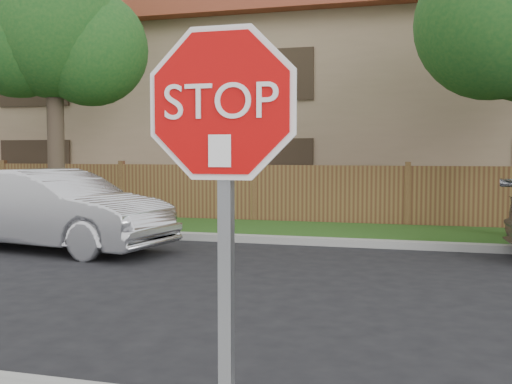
% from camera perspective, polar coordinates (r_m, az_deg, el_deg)
% --- Properties ---
extents(far_curb, '(70.00, 0.30, 0.15)m').
position_cam_1_polar(far_curb, '(12.44, 13.82, -4.91)').
color(far_curb, gray).
rests_on(far_curb, ground).
extents(grass_strip, '(70.00, 3.00, 0.12)m').
position_cam_1_polar(grass_strip, '(14.08, 14.03, -3.97)').
color(grass_strip, '#1E4714').
rests_on(grass_strip, ground).
extents(fence, '(70.00, 0.12, 1.60)m').
position_cam_1_polar(fence, '(15.59, 14.24, -0.50)').
color(fence, '#54311D').
rests_on(fence, ground).
extents(apartment_building, '(35.20, 9.20, 7.20)m').
position_cam_1_polar(apartment_building, '(21.21, 14.73, 7.96)').
color(apartment_building, '#9A7F5F').
rests_on(apartment_building, ground).
extents(tree_left, '(4.80, 3.90, 7.78)m').
position_cam_1_polar(tree_left, '(16.92, -18.94, 14.79)').
color(tree_left, '#382B21').
rests_on(tree_left, ground).
extents(stop_sign, '(1.01, 0.13, 2.55)m').
position_cam_1_polar(stop_sign, '(2.82, -3.18, 1.89)').
color(stop_sign, gray).
rests_on(stop_sign, sidewalk_near).
extents(sedan_left, '(5.07, 2.46, 1.60)m').
position_cam_1_polar(sedan_left, '(12.47, -18.59, -1.62)').
color(sedan_left, silver).
rests_on(sedan_left, ground).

